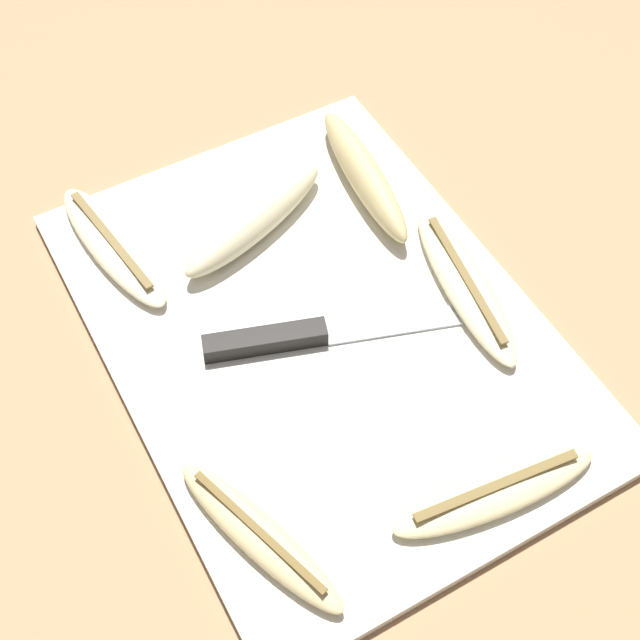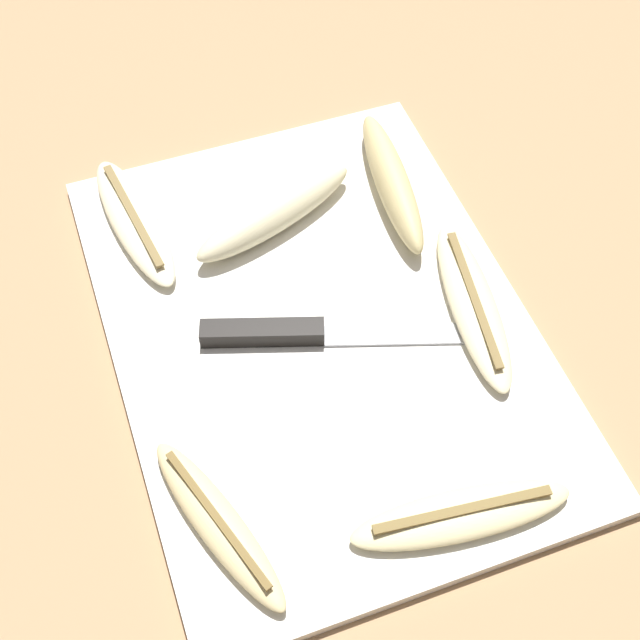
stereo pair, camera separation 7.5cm
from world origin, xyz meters
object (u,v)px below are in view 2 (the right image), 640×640
(banana_soft_right, at_px, (461,515))
(banana_spotted_left, at_px, (392,181))
(banana_cream_curved, at_px, (473,304))
(knife, at_px, (288,333))
(banana_mellow_near, at_px, (218,523))
(banana_bright_far, at_px, (134,221))
(banana_pale_long, at_px, (278,211))

(banana_soft_right, distance_m, banana_spotted_left, 0.35)
(banana_soft_right, relative_size, banana_cream_curved, 0.93)
(knife, distance_m, banana_mellow_near, 0.19)
(knife, xyz_separation_m, banana_spotted_left, (-0.13, 0.15, 0.01))
(banana_bright_far, bearing_deg, banana_mellow_near, -1.59)
(banana_mellow_near, bearing_deg, knife, 144.67)
(banana_mellow_near, distance_m, banana_cream_curved, 0.30)
(banana_soft_right, relative_size, banana_bright_far, 0.99)
(knife, height_order, banana_cream_curved, banana_cream_curved)
(banana_cream_curved, bearing_deg, banana_spotted_left, -174.60)
(banana_bright_far, bearing_deg, banana_pale_long, 72.22)
(banana_soft_right, xyz_separation_m, banana_spotted_left, (-0.34, 0.08, 0.01))
(knife, relative_size, banana_cream_curved, 1.22)
(banana_spotted_left, bearing_deg, banana_pale_long, -90.91)
(knife, distance_m, banana_pale_long, 0.14)
(banana_soft_right, distance_m, banana_mellow_near, 0.19)
(knife, bearing_deg, banana_cream_curved, 99.14)
(knife, distance_m, banana_spotted_left, 0.20)
(banana_soft_right, bearing_deg, banana_mellow_near, -107.61)
(knife, height_order, banana_spotted_left, banana_spotted_left)
(knife, height_order, banana_mellow_near, banana_mellow_near)
(banana_pale_long, bearing_deg, banana_spotted_left, 89.09)
(banana_spotted_left, height_order, banana_cream_curved, banana_spotted_left)
(banana_mellow_near, height_order, banana_spotted_left, banana_spotted_left)
(banana_spotted_left, relative_size, banana_cream_curved, 0.98)
(banana_bright_far, xyz_separation_m, banana_cream_curved, (0.20, 0.27, 0.00))
(banana_pale_long, bearing_deg, banana_soft_right, 6.26)
(banana_bright_far, height_order, banana_pale_long, banana_pale_long)
(banana_pale_long, distance_m, banana_cream_curved, 0.21)
(banana_soft_right, height_order, banana_spotted_left, banana_spotted_left)
(banana_spotted_left, distance_m, banana_cream_curved, 0.16)
(banana_cream_curved, bearing_deg, banana_pale_long, -140.14)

